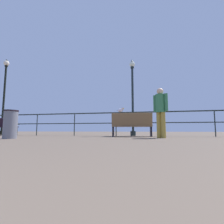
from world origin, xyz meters
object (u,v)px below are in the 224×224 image
at_px(lamppost_left, 4,91).
at_px(seagull_on_rail, 121,110).
at_px(person_by_bench, 161,109).
at_px(trash_bin, 10,124).
at_px(lamppost_center, 133,94).
at_px(bench_near_left, 132,124).

height_order(lamppost_left, seagull_on_rail, lamppost_left).
distance_m(lamppost_left, person_by_bench, 8.89).
xyz_separation_m(lamppost_left, seagull_on_rail, (6.87, -0.33, -1.34)).
distance_m(seagull_on_rail, trash_bin, 4.41).
height_order(lamppost_left, lamppost_center, lamppost_left).
relative_size(lamppost_left, seagull_on_rail, 10.87).
relative_size(bench_near_left, lamppost_left, 0.38).
bearing_deg(lamppost_left, trash_bin, -41.96).
bearing_deg(lamppost_center, bench_near_left, -88.04).
xyz_separation_m(lamppost_left, trash_bin, (3.83, -3.44, -2.09)).
bearing_deg(bench_near_left, lamppost_center, 91.96).
relative_size(person_by_bench, trash_bin, 1.93).
bearing_deg(lamppost_left, lamppost_center, 0.00).
height_order(lamppost_left, person_by_bench, lamppost_left).
bearing_deg(seagull_on_rail, bench_near_left, -49.91).
relative_size(bench_near_left, lamppost_center, 0.45).
relative_size(bench_near_left, seagull_on_rail, 4.14).
bearing_deg(trash_bin, person_by_bench, 17.21).
bearing_deg(bench_near_left, seagull_on_rail, 130.09).
xyz_separation_m(person_by_bench, trash_bin, (-4.70, -1.45, -0.54)).
distance_m(bench_near_left, lamppost_left, 7.77).
height_order(bench_near_left, trash_bin, bench_near_left).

